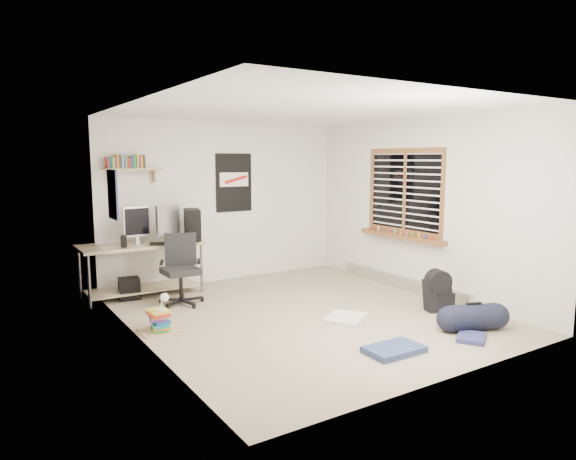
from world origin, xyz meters
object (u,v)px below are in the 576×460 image
office_chair (180,268)px  backpack (437,295)px  duffel_bag (473,318)px  desk (142,270)px  book_stack (160,318)px

office_chair → backpack: size_ratio=2.23×
office_chair → duffel_bag: (2.40, -2.78, -0.35)m
desk → backpack: size_ratio=3.97×
desk → duffel_bag: (2.69, -3.52, -0.22)m
book_stack → office_chair: bearing=56.7°
desk → duffel_bag: desk is taller
desk → backpack: bearing=-20.4°
backpack → office_chair: bearing=162.3°
desk → book_stack: bearing=-77.5°
backpack → book_stack: bearing=-179.5°
desk → backpack: (2.96, -2.77, -0.16)m
backpack → duffel_bag: 0.80m
desk → book_stack: (-0.30, -1.64, -0.21)m
duffel_bag → book_stack: 3.53m
backpack → duffel_bag: duffel_bag is taller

